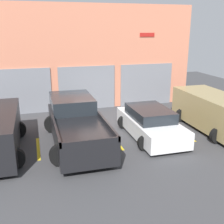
{
  "coord_description": "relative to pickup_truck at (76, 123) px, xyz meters",
  "views": [
    {
      "loc": [
        -3.16,
        -12.69,
        4.6
      ],
      "look_at": [
        0.0,
        -1.57,
        1.1
      ],
      "focal_mm": 45.0,
      "sensor_mm": 36.0,
      "label": 1
    }
  ],
  "objects": [
    {
      "name": "ground_plane",
      "position": [
        1.59,
        1.76,
        -0.8
      ],
      "size": [
        28.0,
        28.0,
        0.0
      ],
      "primitive_type": "plane",
      "color": "#3D3D3F"
    },
    {
      "name": "shophouse_building",
      "position": [
        1.58,
        5.05,
        2.06
      ],
      "size": [
        12.42,
        0.68,
        5.86
      ],
      "color": "#D17A5B",
      "rests_on": "ground"
    },
    {
      "name": "pickup_truck",
      "position": [
        0.0,
        0.0,
        0.0
      ],
      "size": [
        2.51,
        5.42,
        1.68
      ],
      "color": "black",
      "rests_on": "ground"
    },
    {
      "name": "sedan_white",
      "position": [
        3.18,
        -0.28,
        -0.2
      ],
      "size": [
        2.13,
        4.21,
        1.27
      ],
      "color": "white",
      "rests_on": "ground"
    },
    {
      "name": "van_right",
      "position": [
        6.37,
        -0.3,
        0.09
      ],
      "size": [
        2.28,
        4.69,
        1.63
      ],
      "color": "#9E8956",
      "rests_on": "ground"
    },
    {
      "name": "parking_stripe_left",
      "position": [
        -1.59,
        -0.31,
        -0.79
      ],
      "size": [
        0.12,
        2.2,
        0.01
      ],
      "primitive_type": "cube",
      "color": "gold",
      "rests_on": "ground"
    },
    {
      "name": "parking_stripe_centre",
      "position": [
        1.59,
        -0.31,
        -0.79
      ],
      "size": [
        0.12,
        2.2,
        0.01
      ],
      "primitive_type": "cube",
      "color": "gold",
      "rests_on": "ground"
    },
    {
      "name": "parking_stripe_right",
      "position": [
        4.78,
        -0.31,
        -0.79
      ],
      "size": [
        0.12,
        2.2,
        0.01
      ],
      "primitive_type": "cube",
      "color": "gold",
      "rests_on": "ground"
    }
  ]
}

